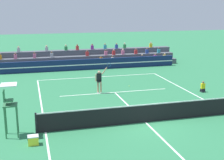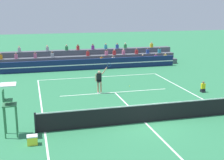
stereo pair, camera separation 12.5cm
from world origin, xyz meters
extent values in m
plane|color=#2D7A4C|center=(0.00, 0.00, 0.00)|extent=(120.00, 120.00, 0.00)
cube|color=white|center=(0.00, 11.90, 0.00)|extent=(11.00, 0.10, 0.01)
cube|color=white|center=(-5.50, 0.00, 0.00)|extent=(0.10, 23.80, 0.01)
cube|color=white|center=(0.00, 6.43, 0.00)|extent=(8.25, 0.10, 0.01)
cube|color=white|center=(0.00, 0.00, 0.00)|extent=(0.10, 12.85, 0.01)
cylinder|color=black|center=(-5.95, 0.00, 0.55)|extent=(0.10, 0.10, 1.10)
cube|color=black|center=(0.00, 0.00, 0.50)|extent=(11.90, 0.02, 1.00)
cube|color=white|center=(0.00, 0.00, 1.03)|extent=(11.90, 0.04, 0.06)
cube|color=navy|center=(0.00, 15.46, 0.55)|extent=(18.00, 0.24, 1.10)
cube|color=white|center=(0.00, 15.33, 0.55)|extent=(18.00, 0.02, 0.10)
cube|color=#4C515B|center=(0.00, 16.74, 0.28)|extent=(19.94, 0.95, 0.55)
cube|color=yellow|center=(8.65, 16.56, 0.77)|extent=(0.32, 0.22, 0.44)
sphere|color=tan|center=(8.65, 16.56, 1.09)|extent=(0.18, 0.18, 0.18)
cube|color=orange|center=(1.29, 16.56, 0.77)|extent=(0.32, 0.22, 0.44)
sphere|color=brown|center=(1.29, 16.56, 1.09)|extent=(0.18, 0.18, 0.18)
cube|color=silver|center=(2.58, 16.56, 0.77)|extent=(0.32, 0.22, 0.44)
sphere|color=brown|center=(2.58, 16.56, 1.09)|extent=(0.18, 0.18, 0.18)
cube|color=black|center=(5.95, 16.56, 0.77)|extent=(0.32, 0.22, 0.44)
sphere|color=beige|center=(5.95, 16.56, 1.09)|extent=(0.18, 0.18, 0.18)
cube|color=purple|center=(7.50, 16.56, 0.77)|extent=(0.32, 0.22, 0.44)
sphere|color=#9E7051|center=(7.50, 16.56, 1.09)|extent=(0.18, 0.18, 0.18)
cube|color=#4C515B|center=(0.00, 17.69, 0.55)|extent=(19.94, 0.95, 1.10)
cube|color=red|center=(5.55, 17.51, 1.32)|extent=(0.32, 0.22, 0.44)
sphere|color=brown|center=(5.55, 17.51, 1.64)|extent=(0.18, 0.18, 0.18)
cube|color=#B2B2B7|center=(-3.79, 17.51, 1.32)|extent=(0.32, 0.22, 0.44)
sphere|color=brown|center=(-3.79, 17.51, 1.64)|extent=(0.18, 0.18, 0.18)
cube|color=pink|center=(-5.55, 17.51, 1.32)|extent=(0.32, 0.22, 0.44)
sphere|color=brown|center=(-5.55, 17.51, 1.64)|extent=(0.18, 0.18, 0.18)
cube|color=red|center=(-0.01, 17.51, 1.32)|extent=(0.32, 0.22, 0.44)
sphere|color=brown|center=(-0.01, 17.51, 1.64)|extent=(0.18, 0.18, 0.18)
cube|color=#2D4CA5|center=(6.88, 17.51, 1.32)|extent=(0.32, 0.22, 0.44)
sphere|color=brown|center=(6.88, 17.51, 1.64)|extent=(0.18, 0.18, 0.18)
cube|color=pink|center=(2.06, 17.51, 1.32)|extent=(0.32, 0.22, 0.44)
sphere|color=brown|center=(2.06, 17.51, 1.64)|extent=(0.18, 0.18, 0.18)
cube|color=orange|center=(-8.92, 17.51, 1.32)|extent=(0.32, 0.22, 0.44)
sphere|color=brown|center=(-8.92, 17.51, 1.64)|extent=(0.18, 0.18, 0.18)
cube|color=pink|center=(-7.45, 17.51, 1.32)|extent=(0.32, 0.22, 0.44)
sphere|color=brown|center=(-7.45, 17.51, 1.64)|extent=(0.18, 0.18, 0.18)
cube|color=pink|center=(4.02, 17.51, 1.32)|extent=(0.32, 0.22, 0.44)
sphere|color=beige|center=(4.02, 17.51, 1.64)|extent=(0.18, 0.18, 0.18)
cube|color=teal|center=(8.32, 17.51, 1.32)|extent=(0.32, 0.22, 0.44)
sphere|color=brown|center=(8.32, 17.51, 1.64)|extent=(0.18, 0.18, 0.18)
cube|color=red|center=(2.96, 17.51, 1.32)|extent=(0.32, 0.22, 0.44)
sphere|color=tan|center=(2.96, 17.51, 1.64)|extent=(0.18, 0.18, 0.18)
cube|color=#4C515B|center=(0.00, 18.64, 0.83)|extent=(19.94, 0.95, 1.65)
cube|color=yellow|center=(7.71, 18.46, 1.87)|extent=(0.32, 0.22, 0.44)
sphere|color=tan|center=(7.71, 18.46, 2.19)|extent=(0.18, 0.18, 0.18)
cube|color=#B2B2B7|center=(-7.12, 18.46, 1.87)|extent=(0.32, 0.22, 0.44)
sphere|color=tan|center=(-7.12, 18.46, 2.19)|extent=(0.18, 0.18, 0.18)
cube|color=#338C4C|center=(-2.17, 18.46, 1.87)|extent=(0.32, 0.22, 0.44)
sphere|color=tan|center=(-2.17, 18.46, 2.19)|extent=(0.18, 0.18, 0.18)
cube|color=purple|center=(0.74, 18.46, 1.87)|extent=(0.32, 0.22, 0.44)
sphere|color=brown|center=(0.74, 18.46, 2.19)|extent=(0.18, 0.18, 0.18)
cube|color=#B2B2B7|center=(-4.23, 18.46, 1.87)|extent=(0.32, 0.22, 0.44)
sphere|color=tan|center=(-4.23, 18.46, 2.19)|extent=(0.18, 0.18, 0.18)
cube|color=teal|center=(2.21, 18.46, 1.87)|extent=(0.32, 0.22, 0.44)
sphere|color=#9E7051|center=(2.21, 18.46, 2.19)|extent=(0.18, 0.18, 0.18)
cube|color=#338C4C|center=(4.50, 18.46, 1.87)|extent=(0.32, 0.22, 0.44)
sphere|color=beige|center=(4.50, 18.46, 2.19)|extent=(0.18, 0.18, 0.18)
cube|color=#2D4CA5|center=(3.55, 18.46, 1.87)|extent=(0.32, 0.22, 0.44)
sphere|color=#9E7051|center=(3.55, 18.46, 2.19)|extent=(0.18, 0.18, 0.18)
cube|color=red|center=(-0.93, 18.46, 1.87)|extent=(0.32, 0.22, 0.44)
sphere|color=brown|center=(-0.93, 18.46, 2.19)|extent=(0.18, 0.18, 0.18)
cylinder|color=#337047|center=(-6.85, 0.32, 0.80)|extent=(0.07, 0.07, 1.60)
cylinder|color=#337047|center=(-6.85, -0.32, 0.80)|extent=(0.07, 0.07, 1.60)
cylinder|color=#337047|center=(-7.41, 0.32, 0.80)|extent=(0.07, 0.07, 1.60)
cylinder|color=#337047|center=(-7.41, -0.32, 0.80)|extent=(0.07, 0.07, 1.60)
cube|color=#337047|center=(-7.13, 0.00, 1.63)|extent=(0.68, 0.76, 0.06)
cube|color=#337047|center=(-7.19, 0.00, 1.86)|extent=(0.44, 0.48, 0.06)
cube|color=#337047|center=(-7.39, 0.00, 2.11)|extent=(0.06, 0.48, 0.52)
cube|color=white|center=(-7.13, 0.00, 2.65)|extent=(0.76, 0.84, 0.04)
cube|color=black|center=(6.47, 4.81, 0.06)|extent=(0.28, 0.36, 0.12)
cube|color=black|center=(6.47, 4.81, 0.18)|extent=(0.28, 0.24, 0.18)
cube|color=yellow|center=(6.47, 4.81, 0.47)|extent=(0.30, 0.18, 0.40)
sphere|color=brown|center=(6.47, 4.81, 0.76)|extent=(0.17, 0.17, 0.17)
cylinder|color=tan|center=(-1.26, 6.58, 0.45)|extent=(0.14, 0.14, 0.90)
cylinder|color=tan|center=(-1.07, 6.45, 0.45)|extent=(0.14, 0.14, 0.90)
cube|color=black|center=(-1.17, 6.53, 0.94)|extent=(0.36, 0.27, 0.20)
cube|color=black|center=(-1.17, 6.53, 1.24)|extent=(0.40, 0.28, 0.56)
sphere|color=tan|center=(-1.17, 6.53, 1.60)|extent=(0.22, 0.22, 0.22)
cube|color=white|center=(-1.25, 6.62, 0.04)|extent=(0.18, 0.28, 0.09)
cube|color=white|center=(-1.06, 6.49, 0.04)|extent=(0.18, 0.28, 0.09)
cylinder|color=tan|center=(-1.41, 6.59, 1.18)|extent=(0.09, 0.09, 0.56)
cylinder|color=tan|center=(-0.79, 6.44, 1.70)|extent=(0.43, 0.19, 0.54)
cylinder|color=black|center=(-0.56, 6.39, 2.03)|extent=(0.16, 0.07, 0.20)
torus|color=#1E4C99|center=(-0.46, 6.36, 2.17)|extent=(0.42, 0.13, 0.43)
sphere|color=#C6DB33|center=(1.61, 7.84, 0.03)|extent=(0.07, 0.07, 0.07)
cube|color=yellow|center=(-6.14, -1.35, 0.20)|extent=(0.48, 0.36, 0.40)
cube|color=white|center=(-6.14, -1.35, 0.43)|extent=(0.50, 0.38, 0.05)
camera|label=1|loc=(-6.08, -15.41, 6.36)|focal=50.00mm
camera|label=2|loc=(-5.96, -15.44, 6.36)|focal=50.00mm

